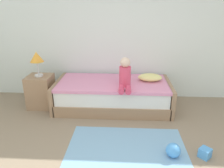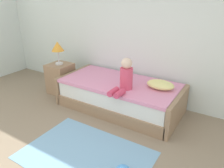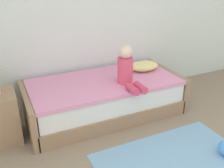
# 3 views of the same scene
# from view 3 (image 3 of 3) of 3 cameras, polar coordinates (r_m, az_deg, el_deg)

# --- Properties ---
(wall_rear) EXTENTS (7.20, 0.10, 2.90)m
(wall_rear) POSITION_cam_3_polar(r_m,az_deg,el_deg) (3.86, -1.06, 18.00)
(wall_rear) COLOR silver
(wall_rear) RESTS_ON ground
(bed) EXTENTS (2.11, 1.00, 0.50)m
(bed) POSITION_cam_3_polar(r_m,az_deg,el_deg) (3.56, -1.72, -2.96)
(bed) COLOR #997556
(bed) RESTS_ON ground
(child_figure) EXTENTS (0.20, 0.51, 0.50)m
(child_figure) POSITION_cam_3_polar(r_m,az_deg,el_deg) (3.27, 3.33, 3.29)
(child_figure) COLOR #E04C6B
(child_figure) RESTS_ON bed
(pillow) EXTENTS (0.44, 0.30, 0.13)m
(pillow) POSITION_cam_3_polar(r_m,az_deg,el_deg) (3.80, 7.11, 3.98)
(pillow) COLOR #F2E58C
(pillow) RESTS_ON bed
(area_rug) EXTENTS (1.60, 1.10, 0.01)m
(area_rug) POSITION_cam_3_polar(r_m,az_deg,el_deg) (2.89, 14.23, -17.00)
(area_rug) COLOR #7AA8CC
(area_rug) RESTS_ON ground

